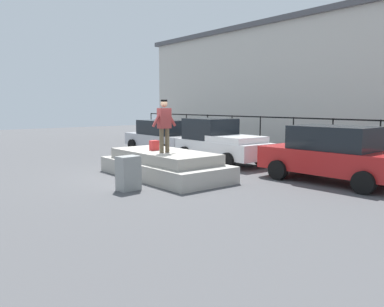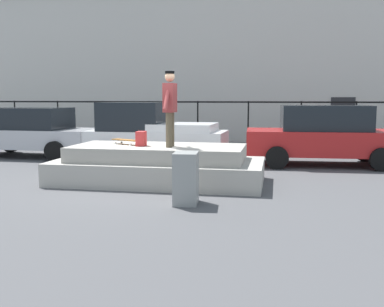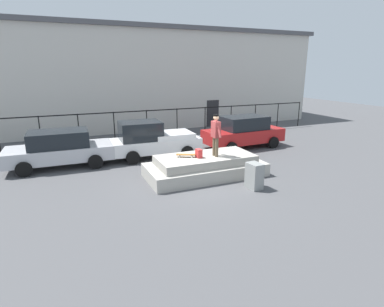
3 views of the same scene
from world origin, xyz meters
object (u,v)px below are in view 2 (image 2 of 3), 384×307
(car_silver_sedan_near, at_px, (30,132))
(skateboarder, at_px, (170,104))
(skateboard, at_px, (126,140))
(car_white_pickup_mid, at_px, (152,132))
(car_red_sedan_far, at_px, (324,135))
(utility_box, at_px, (186,178))
(backpack, at_px, (141,139))

(car_silver_sedan_near, bearing_deg, skateboarder, -34.43)
(skateboard, xyz_separation_m, car_white_pickup_mid, (-0.36, 3.52, -0.07))
(car_white_pickup_mid, bearing_deg, skateboard, -84.12)
(car_red_sedan_far, relative_size, utility_box, 4.71)
(skateboarder, bearing_deg, car_silver_sedan_near, 145.57)
(backpack, relative_size, car_red_sedan_far, 0.07)
(car_silver_sedan_near, xyz_separation_m, car_red_sedan_far, (9.55, -0.21, 0.05))
(utility_box, bearing_deg, car_silver_sedan_near, 133.58)
(skateboarder, relative_size, skateboard, 2.16)
(car_white_pickup_mid, relative_size, car_red_sedan_far, 0.96)
(skateboard, height_order, car_white_pickup_mid, car_white_pickup_mid)
(utility_box, bearing_deg, skateboard, 127.15)
(backpack, height_order, utility_box, backpack)
(skateboard, bearing_deg, car_red_sedan_far, 35.22)
(backpack, bearing_deg, car_red_sedan_far, -52.59)
(utility_box, bearing_deg, car_white_pickup_mid, 106.78)
(car_silver_sedan_near, distance_m, car_red_sedan_far, 9.55)
(car_white_pickup_mid, xyz_separation_m, utility_box, (2.25, -5.59, -0.42))
(skateboarder, height_order, backpack, skateboarder)
(skateboarder, distance_m, car_silver_sedan_near, 7.12)
(car_silver_sedan_near, xyz_separation_m, car_white_pickup_mid, (4.29, -0.15, 0.06))
(backpack, xyz_separation_m, utility_box, (1.43, -1.83, -0.55))
(car_silver_sedan_near, bearing_deg, skateboard, -38.26)
(skateboarder, bearing_deg, utility_box, -67.66)
(car_silver_sedan_near, bearing_deg, car_red_sedan_far, -1.23)
(skateboarder, xyz_separation_m, car_white_pickup_mid, (-1.53, 3.83, -0.94))
(skateboarder, relative_size, car_white_pickup_mid, 0.38)
(skateboarder, xyz_separation_m, car_red_sedan_far, (3.74, 3.78, -0.96))
(skateboard, xyz_separation_m, utility_box, (1.88, -2.07, -0.49))
(car_red_sedan_far, bearing_deg, skateboarder, -134.69)
(skateboard, height_order, utility_box, skateboard)
(skateboard, relative_size, car_white_pickup_mid, 0.18)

